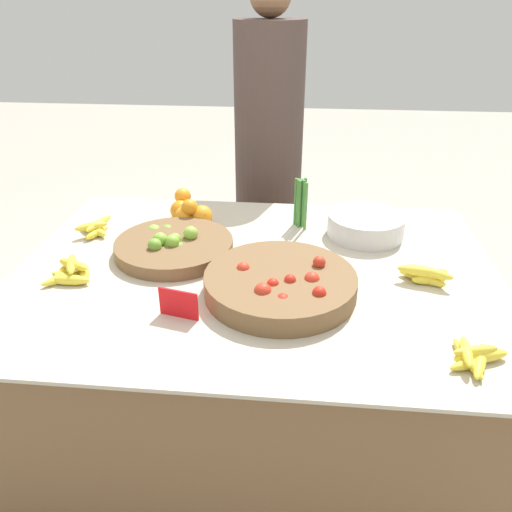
{
  "coord_description": "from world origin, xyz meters",
  "views": [
    {
      "loc": [
        0.14,
        -1.46,
        1.5
      ],
      "look_at": [
        0.0,
        0.0,
        0.72
      ],
      "focal_mm": 35.0,
      "sensor_mm": 36.0,
      "label": 1
    }
  ],
  "objects_px": {
    "vendor_person": "(268,164)",
    "tomato_basket": "(280,284)",
    "lime_bowl": "(174,246)",
    "price_sign": "(179,304)",
    "metal_bowl": "(365,225)"
  },
  "relations": [
    {
      "from": "vendor_person",
      "to": "tomato_basket",
      "type": "bearing_deg",
      "value": -83.82
    },
    {
      "from": "lime_bowl",
      "to": "vendor_person",
      "type": "xyz_separation_m",
      "value": [
        0.27,
        0.88,
        0.03
      ]
    },
    {
      "from": "lime_bowl",
      "to": "tomato_basket",
      "type": "xyz_separation_m",
      "value": [
        0.39,
        -0.24,
        0.01
      ]
    },
    {
      "from": "lime_bowl",
      "to": "vendor_person",
      "type": "relative_size",
      "value": 0.27
    },
    {
      "from": "price_sign",
      "to": "vendor_person",
      "type": "xyz_separation_m",
      "value": [
        0.16,
        1.27,
        0.02
      ]
    },
    {
      "from": "vendor_person",
      "to": "lime_bowl",
      "type": "bearing_deg",
      "value": -107.33
    },
    {
      "from": "metal_bowl",
      "to": "vendor_person",
      "type": "distance_m",
      "value": 0.79
    },
    {
      "from": "tomato_basket",
      "to": "vendor_person",
      "type": "bearing_deg",
      "value": 96.18
    },
    {
      "from": "lime_bowl",
      "to": "metal_bowl",
      "type": "height_order",
      "value": "lime_bowl"
    },
    {
      "from": "tomato_basket",
      "to": "metal_bowl",
      "type": "distance_m",
      "value": 0.54
    },
    {
      "from": "tomato_basket",
      "to": "vendor_person",
      "type": "distance_m",
      "value": 1.12
    },
    {
      "from": "price_sign",
      "to": "tomato_basket",
      "type": "bearing_deg",
      "value": 42.0
    },
    {
      "from": "lime_bowl",
      "to": "metal_bowl",
      "type": "xyz_separation_m",
      "value": [
        0.7,
        0.21,
        0.02
      ]
    },
    {
      "from": "price_sign",
      "to": "vendor_person",
      "type": "distance_m",
      "value": 1.28
    },
    {
      "from": "metal_bowl",
      "to": "price_sign",
      "type": "height_order",
      "value": "price_sign"
    }
  ]
}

